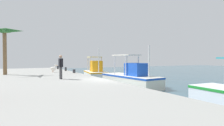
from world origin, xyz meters
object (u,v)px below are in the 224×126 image
mooring_bollard_nearest (58,67)px  mooring_bollard_second (66,69)px  fishing_boat_nearest (95,72)px  pelican (53,68)px  fishing_boat_second (131,78)px  mooring_bollard_third (74,71)px  palm_tree (4,35)px  fisherman_standing (61,66)px

mooring_bollard_nearest → mooring_bollard_second: bearing=-0.0°
fishing_boat_nearest → pelican: fishing_boat_nearest is taller
fishing_boat_second → mooring_bollard_nearest: 13.67m
pelican → mooring_bollard_third: bearing=41.6°
palm_tree → fisherman_standing: bearing=32.3°
mooring_bollard_second → palm_tree: (2.55, -6.05, 3.26)m
fishing_boat_nearest → mooring_bollard_second: size_ratio=11.32×
fishing_boat_nearest → palm_tree: 9.82m
fishing_boat_second → mooring_bollard_second: 9.50m
fishing_boat_second → fishing_boat_nearest: bearing=179.9°
fisherman_standing → mooring_bollard_nearest: fisherman_standing is taller
fishing_boat_nearest → pelican: (-0.05, -4.69, 0.56)m
fishing_boat_second → mooring_bollard_nearest: fishing_boat_second is taller
fishing_boat_second → mooring_bollard_third: fishing_boat_second is taller
mooring_bollard_second → pelican: bearing=-47.6°
mooring_bollard_second → fishing_boat_nearest: bearing=62.6°
pelican → palm_tree: (1.03, -4.38, 3.07)m
pelican → fishing_boat_second: bearing=32.0°
fisherman_standing → palm_tree: palm_tree is taller
fishing_boat_nearest → fishing_boat_second: size_ratio=0.83×
mooring_bollard_third → palm_tree: size_ratio=0.09×
fishing_boat_second → palm_tree: (-6.45, -9.06, 3.61)m
pelican → mooring_bollard_third: (1.88, 1.66, -0.22)m
fishing_boat_second → fisherman_standing: 5.54m
fishing_boat_second → pelican: (-7.49, -4.68, 0.53)m
fishing_boat_nearest → fisherman_standing: bearing=-38.6°
fishing_boat_second → pelican: size_ratio=6.86×
fishing_boat_nearest → pelican: bearing=-90.6°
pelican → fisherman_standing: 6.88m
mooring_bollard_second → mooring_bollard_third: size_ratio=1.17×
pelican → mooring_bollard_second: 2.26m
mooring_bollard_second → mooring_bollard_third: mooring_bollard_second is taller
fishing_boat_nearest → fisherman_standing: fishing_boat_nearest is taller
fishing_boat_second → mooring_bollard_third: (-5.61, -3.01, 0.32)m
palm_tree → mooring_bollard_second: bearing=112.9°
pelican → mooring_bollard_second: size_ratio=1.99×
pelican → mooring_bollard_third: 2.52m
mooring_bollard_second → mooring_bollard_third: 3.40m
pelican → mooring_bollard_nearest: 6.07m
pelican → palm_tree: size_ratio=0.21×
fishing_boat_second → mooring_bollard_third: bearing=-151.7°
mooring_bollard_nearest → palm_tree: size_ratio=0.10×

